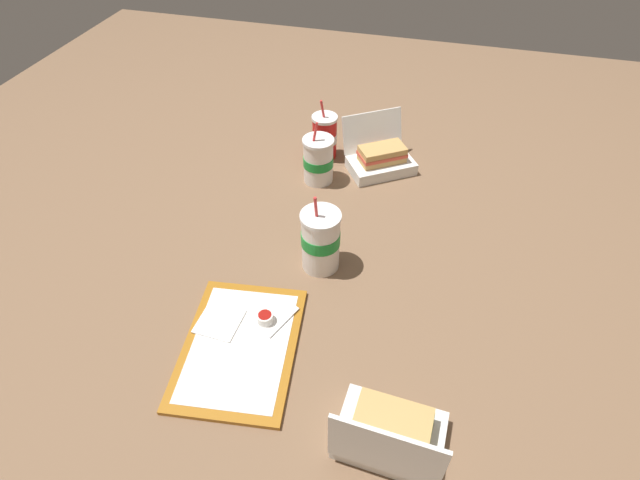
{
  "coord_description": "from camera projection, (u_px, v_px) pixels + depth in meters",
  "views": [
    {
      "loc": [
        0.95,
        0.24,
        0.98
      ],
      "look_at": [
        -0.0,
        -0.01,
        0.05
      ],
      "focal_mm": 28.0,
      "sensor_mm": 36.0,
      "label": 1
    }
  ],
  "objects": [
    {
      "name": "ketchup_cup",
      "position": [
        265.0,
        318.0,
        1.2
      ],
      "size": [
        0.04,
        0.04,
        0.02
      ],
      "color": "white",
      "rests_on": "food_tray"
    },
    {
      "name": "soda_cup_right",
      "position": [
        318.0,
        160.0,
        1.59
      ],
      "size": [
        0.1,
        0.1,
        0.21
      ],
      "color": "white",
      "rests_on": "ground_plane"
    },
    {
      "name": "soda_cup_center",
      "position": [
        325.0,
        137.0,
        1.69
      ],
      "size": [
        0.09,
        0.09,
        0.21
      ],
      "color": "red",
      "rests_on": "ground_plane"
    },
    {
      "name": "soda_cup_front",
      "position": [
        320.0,
        240.0,
        1.3
      ],
      "size": [
        0.11,
        0.11,
        0.24
      ],
      "color": "white",
      "rests_on": "ground_plane"
    },
    {
      "name": "ground_plane",
      "position": [
        324.0,
        255.0,
        1.39
      ],
      "size": [
        3.2,
        3.2,
        0.0
      ],
      "primitive_type": "plane",
      "color": "brown"
    },
    {
      "name": "napkin_stack",
      "position": [
        219.0,
        321.0,
        1.2
      ],
      "size": [
        0.1,
        0.1,
        0.0
      ],
      "primitive_type": "cube",
      "rotation": [
        0.0,
        0.0,
        -0.04
      ],
      "color": "white",
      "rests_on": "food_tray"
    },
    {
      "name": "food_tray",
      "position": [
        240.0,
        347.0,
        1.16
      ],
      "size": [
        0.4,
        0.31,
        0.01
      ],
      "color": "#A56619",
      "rests_on": "ground_plane"
    },
    {
      "name": "clamshell_sandwich_front",
      "position": [
        390.0,
        433.0,
        0.97
      ],
      "size": [
        0.17,
        0.22,
        0.19
      ],
      "color": "white",
      "rests_on": "ground_plane"
    },
    {
      "name": "clamshell_sandwich_back",
      "position": [
        380.0,
        158.0,
        1.66
      ],
      "size": [
        0.26,
        0.27,
        0.17
      ],
      "color": "white",
      "rests_on": "ground_plane"
    },
    {
      "name": "plastic_fork",
      "position": [
        283.0,
        322.0,
        1.2
      ],
      "size": [
        0.11,
        0.05,
        0.0
      ],
      "primitive_type": "cube",
      "rotation": [
        0.0,
        0.0,
        -0.38
      ],
      "color": "white",
      "rests_on": "food_tray"
    }
  ]
}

